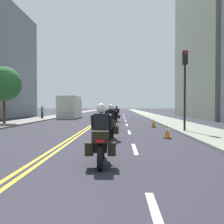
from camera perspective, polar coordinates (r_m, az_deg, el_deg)
The scene contains 19 objects.
ground_plane at distance 49.49m, azimuth -0.74°, elevation -0.50°, with size 264.00×264.00×0.00m, color #2C2A36.
sidewalk_left at distance 50.33m, azimuth -8.88°, elevation -0.42°, with size 2.95×144.00×0.12m, color gray.
sidewalk_right at distance 49.67m, azimuth 7.50°, elevation -0.44°, with size 2.95×144.00×0.12m, color gray.
centreline_yellow_inner at distance 49.50m, azimuth -0.88°, elevation -0.50°, with size 0.12×132.00×0.01m, color yellow.
centreline_yellow_outer at distance 49.48m, azimuth -0.60°, elevation -0.50°, with size 0.12×132.00×0.01m, color yellow.
lane_dashes_white at distance 30.45m, azimuth 2.89°, elevation -1.62°, with size 0.14×56.40×0.01m.
building_left_1 at distance 40.55m, azimuth -23.33°, elevation 9.73°, with size 6.14×13.28×15.15m.
building_right_1 at distance 39.74m, azimuth 22.75°, elevation 17.17°, with size 8.25×19.26×24.97m.
motorcycle_0 at distance 6.90m, azimuth -2.40°, elevation -6.20°, with size 0.78×2.14×1.63m.
motorcycle_1 at distance 11.88m, azimuth -0.30°, elevation -2.97°, with size 0.78×2.10×1.65m.
motorcycle_2 at distance 16.65m, azimuth -0.42°, elevation -1.85°, with size 0.77×2.14×1.59m.
motorcycle_3 at distance 21.67m, azimuth -0.02°, elevation -1.07°, with size 0.78×2.24×1.65m.
motorcycle_4 at distance 26.00m, azimuth 1.00°, elevation -0.72°, with size 0.76×2.22×1.57m.
traffic_cone_0 at distance 19.30m, azimuth 9.14°, elevation -2.33°, with size 0.35×0.35×0.68m.
traffic_cone_1 at distance 12.81m, azimuth 12.06°, elevation -4.27°, with size 0.37×0.37×0.64m.
traffic_light_near at distance 15.80m, azimuth 15.73°, elevation 7.60°, with size 0.28×0.38×4.77m.
pedestrian_0 at distance 32.47m, azimuth -15.09°, elevation 0.00°, with size 0.39×0.42×1.64m.
street_tree_0 at distance 23.84m, azimuth -22.64°, elevation 5.70°, with size 2.93×2.93×4.90m.
parked_truck at distance 34.23m, azimuth -9.13°, elevation 0.81°, with size 2.20×6.50×2.80m.
Camera 1 is at (2.32, -1.41, 1.55)m, focal length 41.59 mm.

